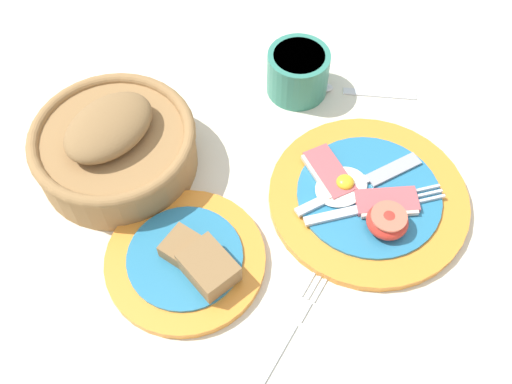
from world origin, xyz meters
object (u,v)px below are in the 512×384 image
object	(u,v)px
bread_basket	(115,145)
breakfast_plate	(368,198)
teaspoon_by_saucer	(328,88)
bread_plate	(188,260)
sugar_cup	(298,72)
fork_on_cloth	(286,336)

from	to	relation	value
bread_basket	breakfast_plate	bearing A→B (deg)	-44.21
breakfast_plate	teaspoon_by_saucer	size ratio (longest dim) A/B	1.61
bread_plate	sugar_cup	distance (m)	0.32
breakfast_plate	sugar_cup	world-z (taller)	sugar_cup
bread_plate	bread_basket	size ratio (longest dim) A/B	0.91
bread_plate	teaspoon_by_saucer	xyz separation A→B (m)	(0.31, 0.13, -0.01)
breakfast_plate	fork_on_cloth	xyz separation A→B (m)	(-0.19, -0.09, -0.01)
teaspoon_by_saucer	breakfast_plate	bearing A→B (deg)	107.09
breakfast_plate	bread_basket	bearing A→B (deg)	135.79
sugar_cup	bread_basket	distance (m)	0.28
teaspoon_by_saucer	fork_on_cloth	size ratio (longest dim) A/B	0.93
bread_plate	sugar_cup	size ratio (longest dim) A/B	2.20
sugar_cup	teaspoon_by_saucer	bearing A→B (deg)	-37.03
sugar_cup	fork_on_cloth	size ratio (longest dim) A/B	0.51
fork_on_cloth	bread_plate	bearing A→B (deg)	81.86
breakfast_plate	fork_on_cloth	size ratio (longest dim) A/B	1.50
bread_basket	fork_on_cloth	bearing A→B (deg)	-81.66
teaspoon_by_saucer	sugar_cup	bearing A→B (deg)	2.64
breakfast_plate	teaspoon_by_saucer	xyz separation A→B (m)	(0.08, 0.18, -0.00)
sugar_cup	teaspoon_by_saucer	xyz separation A→B (m)	(0.04, -0.03, -0.03)
bread_plate	bread_basket	xyz separation A→B (m)	(-0.00, 0.18, 0.03)
bread_plate	fork_on_cloth	bearing A→B (deg)	-72.07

